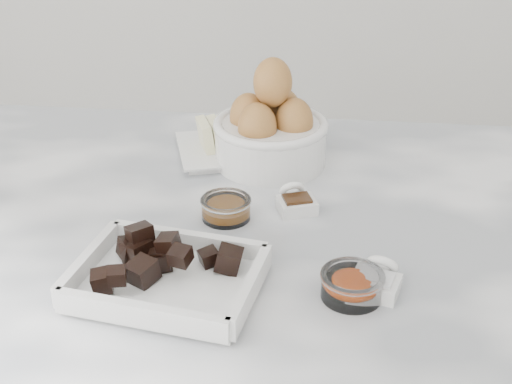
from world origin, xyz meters
TOP-DOWN VIEW (x-y plane):
  - marble_slab at (0.00, 0.00)m, footprint 1.20×0.80m
  - chocolate_dish at (-0.06, -0.15)m, footprint 0.24×0.20m
  - butter_plate at (-0.06, 0.23)m, footprint 0.18×0.18m
  - sugar_ramekin at (0.02, 0.17)m, footprint 0.10×0.10m
  - egg_bowl at (0.02, 0.21)m, footprint 0.18×0.18m
  - honey_bowl at (-0.02, 0.02)m, footprint 0.07×0.07m
  - zest_bowl at (0.15, -0.14)m, footprint 0.08×0.08m
  - vanilla_spoon at (0.07, 0.06)m, footprint 0.06×0.07m
  - salt_spoon at (0.18, -0.12)m, footprint 0.06×0.08m

SIDE VIEW (x-z plane):
  - marble_slab at x=0.00m, z-range 0.90..0.94m
  - vanilla_spoon at x=0.07m, z-range 0.93..0.97m
  - salt_spoon at x=0.18m, z-range 0.93..0.97m
  - honey_bowl at x=-0.02m, z-range 0.94..0.97m
  - zest_bowl at x=0.15m, z-range 0.94..0.97m
  - butter_plate at x=-0.06m, z-range 0.93..0.99m
  - chocolate_dish at x=-0.06m, z-range 0.94..0.99m
  - sugar_ramekin at x=0.02m, z-range 0.94..1.00m
  - egg_bowl at x=0.02m, z-range 0.91..1.08m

